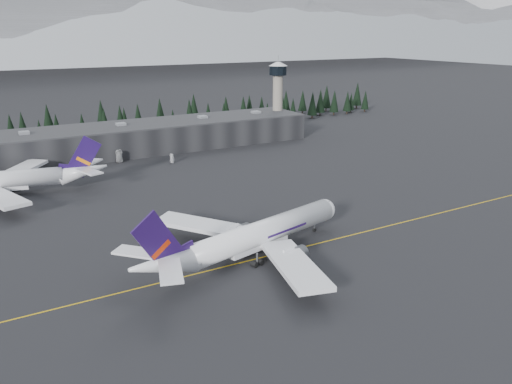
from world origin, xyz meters
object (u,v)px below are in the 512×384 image
terminal (144,137)px  jet_parked (8,180)px  jet_main (248,238)px  gse_vehicle_b (172,161)px  gse_vehicle_a (119,161)px  control_tower (278,90)px

terminal → jet_parked: (-60.42, -42.25, -0.94)m
jet_main → gse_vehicle_b: 98.07m
jet_parked → terminal: bearing=-132.1°
jet_parked → gse_vehicle_a: (44.12, 25.09, -4.57)m
jet_main → gse_vehicle_b: size_ratio=15.17×
terminal → gse_vehicle_a: terminal is taller
terminal → gse_vehicle_b: terminal is taller
terminal → gse_vehicle_a: 24.30m
control_tower → jet_main: (-88.89, -128.61, -18.08)m
terminal → gse_vehicle_b: bearing=-84.4°
control_tower → gse_vehicle_a: control_tower is taller
gse_vehicle_b → gse_vehicle_a: bearing=-144.1°
control_tower → gse_vehicle_b: control_tower is taller
gse_vehicle_a → jet_parked: bearing=-147.6°
jet_main → terminal: bearing=70.5°
jet_parked → gse_vehicle_a: 50.96m
gse_vehicle_a → jet_main: bearing=-85.9°
jet_main → gse_vehicle_b: jet_main is taller
terminal → jet_parked: jet_parked is taller
control_tower → gse_vehicle_b: (-72.16, -32.09, -22.70)m
jet_parked → gse_vehicle_b: bearing=-155.4°
terminal → control_tower: 76.98m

